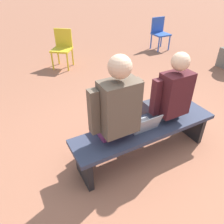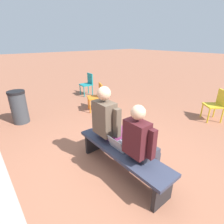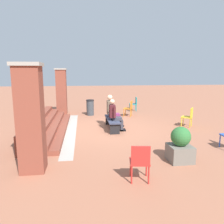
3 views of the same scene
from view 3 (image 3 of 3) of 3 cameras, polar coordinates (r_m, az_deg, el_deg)
ground_plane at (r=9.06m, az=-1.05°, el=-4.61°), size 60.00×60.00×0.00m
concrete_strip at (r=9.10m, az=-10.58°, el=-4.70°), size 6.33×0.40×0.01m
brick_steps at (r=9.14m, az=-16.59°, el=-3.45°), size 5.53×1.20×0.60m
brick_pillar_left_of_steps at (r=5.40m, az=-20.49°, el=-1.53°), size 0.64×0.64×2.55m
brick_pillar_right_of_steps at (r=12.68m, az=-13.07°, el=5.33°), size 0.64×0.64×2.55m
bench at (r=9.08m, az=0.02°, el=-2.27°), size 1.80×0.44×0.45m
person_student at (r=8.70m, az=0.73°, el=-0.53°), size 0.51×0.65×1.29m
person_adult at (r=9.40m, az=0.12°, el=0.54°), size 0.57×0.72×1.39m
laptop at (r=9.09m, az=-0.10°, el=-1.31°), size 0.32×0.29×0.21m
plastic_chair_far_left at (r=9.99m, az=19.41°, el=-0.96°), size 0.59×0.59×0.84m
plastic_chair_far_right at (r=11.72m, az=4.54°, el=1.20°), size 0.55×0.55×0.84m
plastic_chair_foreground at (r=4.81m, az=7.31°, el=-12.46°), size 0.48×0.48×0.84m
plastic_chair_mid_courtyard at (r=13.42m, az=5.84°, el=2.34°), size 0.46×0.46×0.84m
planter at (r=6.09m, az=17.40°, el=-8.34°), size 0.60×0.60×0.94m
litter_bin at (r=12.03m, az=-5.73°, el=1.18°), size 0.42×0.42×0.86m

